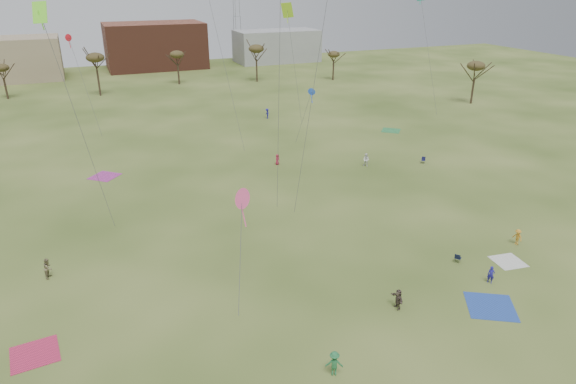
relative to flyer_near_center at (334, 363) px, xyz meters
name	(u,v)px	position (x,y,z in m)	size (l,w,h in m)	color
ground	(350,320)	(3.65, 4.52, -0.87)	(260.00, 260.00, 0.00)	#324A17
flyer_near_center	(334,363)	(0.00, 0.00, 0.00)	(1.12, 0.64, 1.73)	#256F3C
flyer_near_right	(491,275)	(16.69, 4.46, -0.11)	(0.55, 0.36, 1.51)	navy
spectator_fore_b	(48,268)	(-16.89, 19.18, 0.02)	(0.86, 0.67, 1.78)	#796C4D
spectator_fore_c	(398,299)	(7.67, 4.41, -0.05)	(1.51, 0.48, 1.63)	brown
flyer_mid_b	(517,237)	(23.70, 8.63, -0.09)	(1.00, 0.58, 1.55)	orange
spectator_mid_e	(366,160)	(21.54, 32.69, 0.02)	(0.86, 0.67, 1.77)	white
flyer_far_b	(277,159)	(10.88, 37.82, -0.14)	(0.71, 0.46, 1.45)	#A51C39
flyer_far_c	(267,113)	(17.98, 61.09, 0.02)	(1.15, 0.66, 1.78)	navy
blanket_red	(35,354)	(-17.65, 9.26, -0.86)	(2.99, 2.99, 0.03)	#D12954
blanket_blue	(491,307)	(14.38, 1.82, -0.86)	(3.50, 3.50, 0.03)	#294EB3
blanket_cream	(508,262)	(20.62, 6.45, -0.86)	(2.50, 2.50, 0.03)	white
blanket_plum	(105,176)	(-10.98, 42.00, -0.86)	(3.14, 3.14, 0.03)	#B23797
blanket_olive	(391,131)	(34.11, 45.99, -0.86)	(2.89, 2.89, 0.03)	#318847
camp_chair_center	(458,260)	(16.40, 8.11, -0.61)	(0.73, 0.72, 0.87)	#131A36
camp_chair_right	(423,161)	(29.33, 30.76, -0.61)	(0.73, 0.74, 0.87)	#15163B
kites_aloft	(239,14)	(4.14, 30.95, 18.83)	(76.48, 64.03, 25.85)	red
tree_line	(147,65)	(0.81, 83.64, 6.22)	(117.44, 49.32, 8.91)	#3A2B1E
building_brick	(155,46)	(8.65, 124.52, 5.13)	(26.00, 16.00, 12.00)	brown
building_grey	(277,46)	(43.65, 122.52, 3.63)	(24.00, 12.00, 9.00)	gray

